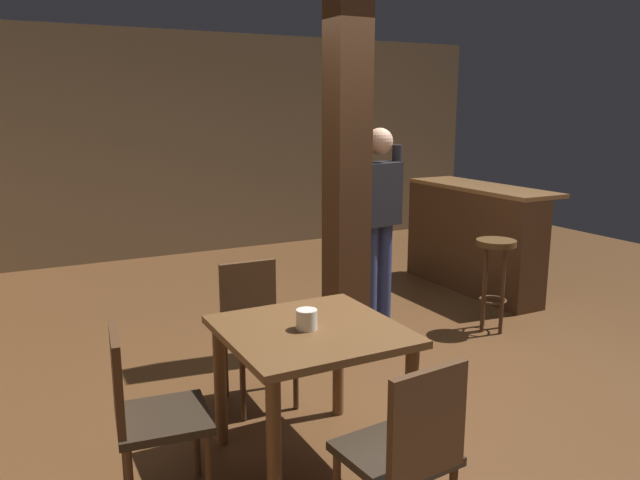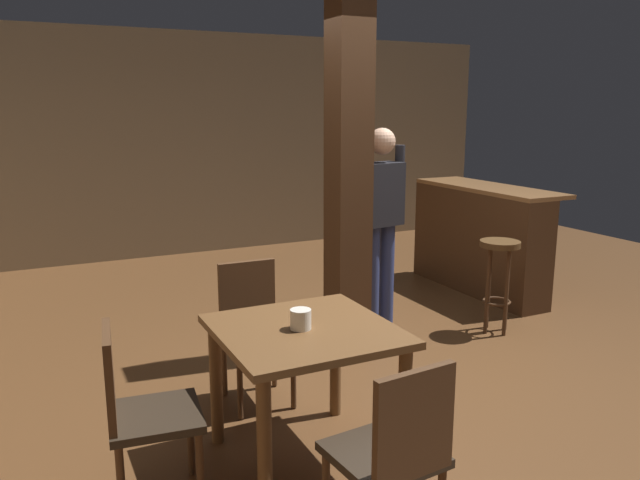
# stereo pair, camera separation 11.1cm
# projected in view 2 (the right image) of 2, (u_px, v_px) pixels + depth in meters

# --- Properties ---
(ground_plane) EXTENTS (10.80, 10.80, 0.00)m
(ground_plane) POSITION_uv_depth(u_px,v_px,m) (410.00, 375.00, 4.46)
(ground_plane) COLOR brown
(wall_back) EXTENTS (8.00, 0.10, 2.80)m
(wall_back) POSITION_uv_depth(u_px,v_px,m) (218.00, 144.00, 8.12)
(wall_back) COLOR #756047
(wall_back) RESTS_ON ground_plane
(pillar) EXTENTS (0.28, 0.28, 2.80)m
(pillar) POSITION_uv_depth(u_px,v_px,m) (348.00, 172.00, 4.71)
(pillar) COLOR #422816
(pillar) RESTS_ON ground_plane
(dining_table) EXTENTS (0.90, 0.90, 0.75)m
(dining_table) POSITION_uv_depth(u_px,v_px,m) (305.00, 352.00, 3.28)
(dining_table) COLOR brown
(dining_table) RESTS_ON ground_plane
(chair_south) EXTENTS (0.46, 0.46, 0.89)m
(chair_south) POSITION_uv_depth(u_px,v_px,m) (395.00, 450.00, 2.55)
(chair_south) COLOR #2D2319
(chair_south) RESTS_ON ground_plane
(chair_north) EXTENTS (0.43, 0.43, 0.89)m
(chair_north) POSITION_uv_depth(u_px,v_px,m) (253.00, 324.00, 4.02)
(chair_north) COLOR #2D2319
(chair_north) RESTS_ON ground_plane
(chair_west) EXTENTS (0.47, 0.47, 0.89)m
(chair_west) POSITION_uv_depth(u_px,v_px,m) (138.00, 408.00, 2.91)
(chair_west) COLOR #2D2319
(chair_west) RESTS_ON ground_plane
(napkin_cup) EXTENTS (0.11, 0.11, 0.11)m
(napkin_cup) POSITION_uv_depth(u_px,v_px,m) (301.00, 319.00, 3.22)
(napkin_cup) COLOR silver
(napkin_cup) RESTS_ON dining_table
(standing_person) EXTENTS (0.47, 0.26, 1.72)m
(standing_person) POSITION_uv_depth(u_px,v_px,m) (381.00, 218.00, 5.00)
(standing_person) COLOR black
(standing_person) RESTS_ON ground_plane
(bar_counter) EXTENTS (0.56, 1.73, 1.09)m
(bar_counter) POSITION_uv_depth(u_px,v_px,m) (478.00, 238.00, 6.39)
(bar_counter) COLOR brown
(bar_counter) RESTS_ON ground_plane
(bar_stool_near) EXTENTS (0.33, 0.33, 0.79)m
(bar_stool_near) POSITION_uv_depth(u_px,v_px,m) (499.00, 265.00, 5.20)
(bar_stool_near) COLOR #4C3319
(bar_stool_near) RESTS_ON ground_plane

